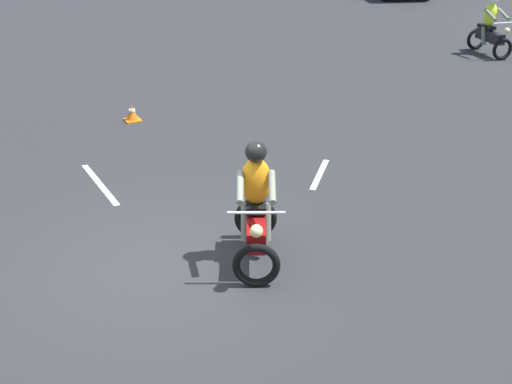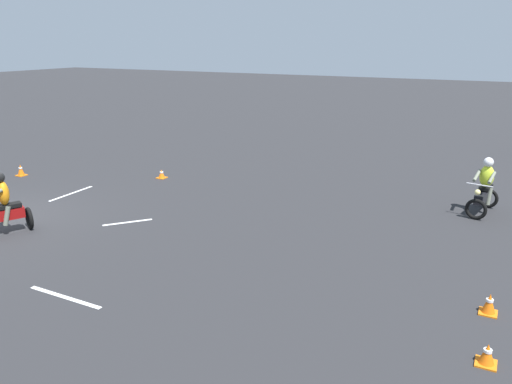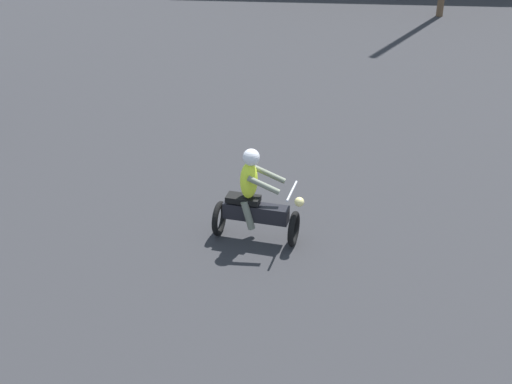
% 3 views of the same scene
% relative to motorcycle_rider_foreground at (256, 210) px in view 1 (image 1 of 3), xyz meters
% --- Properties ---
extents(ground_plane, '(120.00, 120.00, 0.00)m').
position_rel_motorcycle_rider_foreground_xyz_m(ground_plane, '(-0.37, -1.21, -0.73)').
color(ground_plane, '#28282B').
extents(motorcycle_rider_foreground, '(1.53, 1.16, 1.66)m').
position_rel_motorcycle_rider_foreground_xyz_m(motorcycle_rider_foreground, '(0.00, 0.00, 0.00)').
color(motorcycle_rider_foreground, black).
rests_on(motorcycle_rider_foreground, ground).
extents(motorcycle_rider_background, '(1.55, 0.87, 1.66)m').
position_rel_motorcycle_rider_foreground_xyz_m(motorcycle_rider_background, '(-7.49, 10.93, 0.00)').
color(motorcycle_rider_background, black).
rests_on(motorcycle_rider_background, ground).
extents(traffic_cone_near_left, '(0.32, 0.32, 0.33)m').
position_rel_motorcycle_rider_foreground_xyz_m(traffic_cone_near_left, '(-6.28, 0.23, -0.57)').
color(traffic_cone_near_left, orange).
rests_on(traffic_cone_near_left, ground).
extents(lane_stripe_nw, '(1.08, 0.96, 0.01)m').
position_rel_motorcycle_rider_foreground_xyz_m(lane_stripe_nw, '(-2.12, 2.26, -0.72)').
color(lane_stripe_nw, silver).
rests_on(lane_stripe_nw, ground).
extents(lane_stripe_w, '(1.86, 0.16, 0.01)m').
position_rel_motorcycle_rider_foreground_xyz_m(lane_stripe_w, '(-3.37, -1.23, -0.72)').
color(lane_stripe_w, silver).
rests_on(lane_stripe_w, ground).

